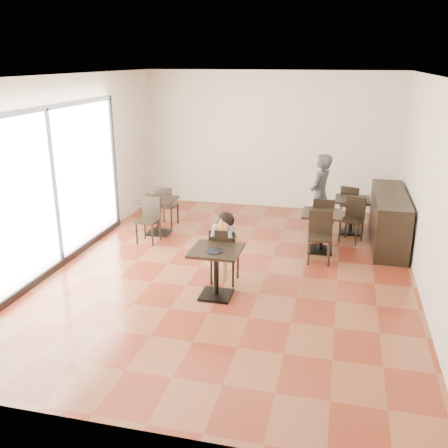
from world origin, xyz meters
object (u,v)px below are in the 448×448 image
(cafe_table_left, at_px, (158,216))
(chair_mid_b, at_px, (320,238))
(cafe_table_mid, at_px, (321,232))
(child_chair, at_px, (225,255))
(child_table, at_px, (216,273))
(cafe_table_back, at_px, (351,216))
(chair_back_b, at_px, (352,220))
(chair_left_b, at_px, (148,221))
(chair_back_a, at_px, (352,205))
(child, at_px, (225,248))
(chair_mid_a, at_px, (323,219))
(chair_left_a, at_px, (167,205))
(adult_patron, at_px, (320,195))

(cafe_table_left, distance_m, chair_mid_b, 3.40)
(cafe_table_mid, height_order, cafe_table_left, cafe_table_mid)
(child_chair, bearing_deg, child_table, 90.00)
(child_chair, bearing_deg, cafe_table_back, -123.95)
(chair_back_b, bearing_deg, chair_left_b, -145.50)
(cafe_table_mid, relative_size, cafe_table_back, 1.03)
(chair_back_a, bearing_deg, child, 80.65)
(chair_back_a, bearing_deg, cafe_table_back, 109.98)
(child_chair, xyz_separation_m, chair_mid_a, (1.43, 2.28, -0.01))
(child_table, xyz_separation_m, chair_left_b, (-1.88, 1.96, 0.06))
(chair_left_a, bearing_deg, cafe_table_mid, 171.73)
(child_chair, bearing_deg, child, -0.00)
(cafe_table_mid, relative_size, chair_mid_b, 0.83)
(child_chair, height_order, child, child)
(chair_back_a, bearing_deg, chair_mid_b, 96.85)
(child, relative_size, chair_left_b, 1.32)
(cafe_table_mid, distance_m, chair_left_b, 3.32)
(cafe_table_back, xyz_separation_m, chair_left_b, (-3.86, -1.53, 0.08))
(chair_mid_b, bearing_deg, child_table, -132.10)
(adult_patron, relative_size, cafe_table_left, 2.27)
(child_table, relative_size, child_chair, 0.83)
(cafe_table_mid, bearing_deg, cafe_table_left, 176.00)
(adult_patron, distance_m, cafe_table_mid, 1.03)
(child_table, distance_m, cafe_table_left, 3.13)
(child_chair, relative_size, chair_mid_b, 1.02)
(cafe_table_mid, bearing_deg, child_chair, -129.63)
(cafe_table_left, xyz_separation_m, chair_back_a, (3.86, 1.53, 0.07))
(child_table, height_order, chair_back_a, chair_back_a)
(adult_patron, bearing_deg, chair_mid_b, 24.14)
(adult_patron, distance_m, chair_back_a, 1.14)
(adult_patron, xyz_separation_m, chair_back_b, (0.65, -0.25, -0.40))
(child, distance_m, adult_patron, 2.97)
(child_chair, distance_m, chair_back_b, 3.11)
(cafe_table_left, height_order, chair_mid_b, chair_mid_b)
(chair_mid_b, relative_size, chair_left_b, 1.02)
(cafe_table_back, bearing_deg, cafe_table_mid, -114.32)
(cafe_table_back, xyz_separation_m, chair_back_a, (0.00, 0.55, 0.07))
(child_table, xyz_separation_m, chair_left_a, (-1.88, 3.06, 0.06))
(child, height_order, adult_patron, adult_patron)
(child, xyz_separation_m, adult_patron, (1.33, 2.64, 0.25))
(adult_patron, relative_size, chair_back_b, 1.90)
(child_table, relative_size, chair_mid_b, 0.85)
(chair_left_b, distance_m, chair_back_b, 3.98)
(child_chair, bearing_deg, cafe_table_mid, -129.63)
(child, xyz_separation_m, chair_left_a, (-1.88, 2.51, -0.14))
(adult_patron, distance_m, chair_mid_b, 1.51)
(cafe_table_back, bearing_deg, chair_back_b, -89.74)
(chair_back_b, bearing_deg, cafe_table_back, 110.49)
(chair_mid_a, bearing_deg, child_table, 60.68)
(cafe_table_mid, relative_size, chair_left_a, 0.85)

